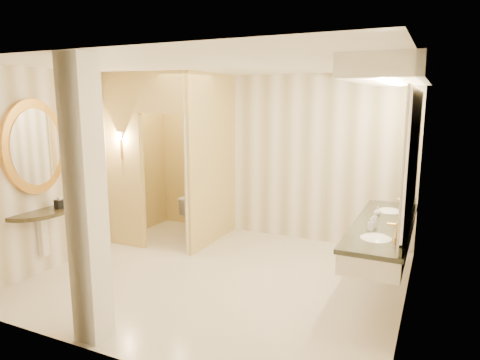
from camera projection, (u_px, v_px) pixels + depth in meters
name	position (u px, v px, depth m)	size (l,w,h in m)	color
floor	(221.00, 277.00, 5.62)	(4.50, 4.50, 0.00)	beige
ceiling	(219.00, 65.00, 5.13)	(4.50, 4.50, 0.00)	white
wall_back	(275.00, 157.00, 7.16)	(4.50, 0.02, 2.70)	white
wall_front	(109.00, 214.00, 3.60)	(4.50, 0.02, 2.70)	white
wall_left	(85.00, 165.00, 6.31)	(0.02, 4.00, 2.70)	white
wall_right	(411.00, 192.00, 4.44)	(0.02, 4.00, 2.70)	white
toilet_closet	(185.00, 159.00, 6.70)	(1.50, 1.55, 2.70)	#E2D476
wall_sconce	(121.00, 137.00, 6.49)	(0.14, 0.14, 0.42)	gold
vanity	(390.00, 159.00, 4.85)	(0.75, 2.46, 2.09)	white
console_shelf	(36.00, 175.00, 5.51)	(0.94, 0.94, 1.92)	black
pillar	(86.00, 203.00, 3.96)	(0.27, 0.27, 2.70)	white
tissue_box	(60.00, 204.00, 5.67)	(0.11, 0.11, 0.11)	black
toilet	(198.00, 214.00, 7.44)	(0.38, 0.67, 0.69)	white
soap_bottle_a	(371.00, 224.00, 4.71)	(0.06, 0.06, 0.14)	beige
soap_bottle_b	(378.00, 211.00, 5.30)	(0.09, 0.09, 0.12)	silver
soap_bottle_c	(375.00, 220.00, 4.77)	(0.07, 0.07, 0.19)	#C6B28C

